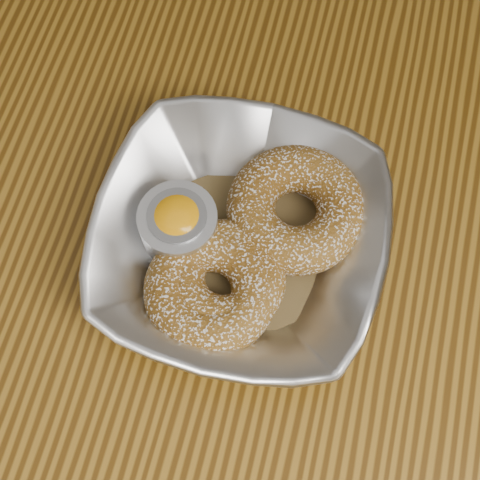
% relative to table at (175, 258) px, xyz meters
% --- Properties ---
extents(ground_plane, '(4.00, 4.00, 0.00)m').
position_rel_table_xyz_m(ground_plane, '(0.00, 0.00, -0.65)').
color(ground_plane, '#565659').
rests_on(ground_plane, ground).
extents(table, '(1.20, 0.80, 0.75)m').
position_rel_table_xyz_m(table, '(0.00, 0.00, 0.00)').
color(table, brown).
rests_on(table, ground_plane).
extents(serving_bowl, '(0.23, 0.23, 0.06)m').
position_rel_table_xyz_m(serving_bowl, '(0.07, -0.02, 0.13)').
color(serving_bowl, silver).
rests_on(serving_bowl, table).
extents(parchment, '(0.20, 0.20, 0.00)m').
position_rel_table_xyz_m(parchment, '(0.07, -0.02, 0.11)').
color(parchment, brown).
rests_on(parchment, table).
extents(donut_back, '(0.13, 0.13, 0.04)m').
position_rel_table_xyz_m(donut_back, '(0.11, 0.02, 0.13)').
color(donut_back, brown).
rests_on(donut_back, parchment).
extents(donut_front, '(0.13, 0.13, 0.04)m').
position_rel_table_xyz_m(donut_front, '(0.06, -0.06, 0.13)').
color(donut_front, brown).
rests_on(donut_front, parchment).
extents(donut_extra, '(0.12, 0.12, 0.03)m').
position_rel_table_xyz_m(donut_extra, '(0.07, -0.05, 0.13)').
color(donut_extra, brown).
rests_on(donut_extra, parchment).
extents(ramekin, '(0.06, 0.06, 0.05)m').
position_rel_table_xyz_m(ramekin, '(0.02, -0.02, 0.13)').
color(ramekin, silver).
rests_on(ramekin, table).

